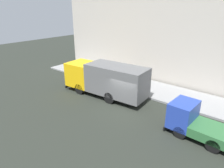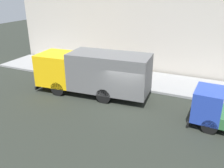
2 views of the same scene
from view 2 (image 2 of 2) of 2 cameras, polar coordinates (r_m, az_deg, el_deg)
ground at (r=16.47m, az=2.94°, el=-5.34°), size 80.00×80.00×0.00m
sidewalk at (r=20.95m, az=8.20°, el=0.91°), size 4.40×30.00×0.18m
building_facade at (r=22.34m, az=10.93°, el=14.70°), size 0.50×30.00×9.70m
large_utility_truck at (r=17.70m, az=-4.49°, el=3.00°), size 3.23×8.78×3.26m
pedestrian_walking at (r=22.03m, az=3.40°, el=4.92°), size 0.43×0.43×1.73m
traffic_cone_orange at (r=22.12m, az=-8.94°, el=3.15°), size 0.45×0.45×0.64m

